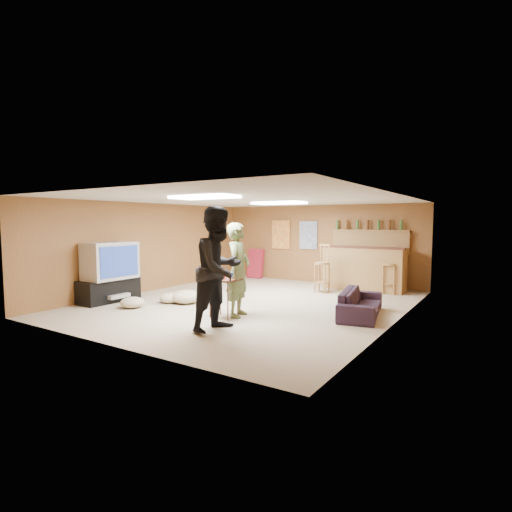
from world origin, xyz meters
The scene contains 32 objects.
ground centered at (0.00, 0.00, 0.00)m, with size 7.00×7.00×0.00m, color tan.
ceiling centered at (0.00, 0.00, 2.20)m, with size 6.00×7.00×0.02m, color silver.
wall_back centered at (0.00, 3.50, 1.10)m, with size 6.00×0.02×2.20m, color brown.
wall_front centered at (0.00, -3.50, 1.10)m, with size 6.00×0.02×2.20m, color brown.
wall_left centered at (-3.00, 0.00, 1.10)m, with size 0.02×7.00×2.20m, color brown.
wall_right centered at (3.00, 0.00, 1.10)m, with size 0.02×7.00×2.20m, color brown.
tv_stand centered at (-2.72, -1.50, 0.25)m, with size 0.55×1.30×0.50m, color black.
dvd_box centered at (-2.50, -1.50, 0.15)m, with size 0.35×0.50×0.08m, color #B2B2B7.
tv_body centered at (-2.65, -1.50, 0.90)m, with size 0.60×1.10×0.80m, color #B2B2B7.
tv_screen centered at (-2.34, -1.50, 0.90)m, with size 0.02×0.95×0.65m, color navy.
bar_counter centered at (1.50, 2.95, 0.55)m, with size 2.00×0.60×1.10m, color olive.
bar_lip centered at (1.50, 2.70, 1.10)m, with size 2.10×0.12×0.05m, color #401E14.
bar_shelf centered at (1.50, 3.40, 1.50)m, with size 2.00×0.18×0.05m, color olive.
bar_backing centered at (1.50, 3.42, 1.20)m, with size 2.00×0.14×0.60m, color olive.
poster_left centered at (-1.20, 3.46, 1.35)m, with size 0.60×0.03×0.85m, color #BF3F26.
poster_right centered at (-0.30, 3.46, 1.35)m, with size 0.55×0.03×0.80m, color #334C99.
folding_chair_stack centered at (-2.00, 3.30, 0.45)m, with size 0.50×0.14×0.90m, color maroon.
ceiling_panel_front centered at (0.00, -1.50, 2.17)m, with size 1.20×0.60×0.04m, color white.
ceiling_panel_back centered at (0.00, 1.20, 2.17)m, with size 1.20×0.60×0.04m, color white.
person_olive centered at (0.44, -1.08, 0.86)m, with size 0.63×0.41×1.72m, color #58653A.
person_black centered at (0.72, -2.02, 0.99)m, with size 0.96×0.75×1.98m, color black.
sofa centered at (2.33, 0.14, 0.24)m, with size 1.65×0.65×0.48m, color black.
tray_table centered at (0.28, -1.32, 0.36)m, with size 0.55×0.44×0.72m, color #401E14.
cup_red_near centered at (0.19, -1.28, 0.77)m, with size 0.08×0.08×0.11m, color red.
cup_red_far centered at (0.33, -1.42, 0.77)m, with size 0.08×0.08×0.11m, color red.
cup_blue centered at (0.41, -1.23, 0.77)m, with size 0.07×0.07×0.10m, color navy.
bar_stool_left centered at (0.74, 2.05, 0.59)m, with size 0.37×0.37×1.18m, color olive, non-canonical shape.
bar_stool_right centered at (2.20, 2.74, 0.55)m, with size 0.35×0.35×1.10m, color olive, non-canonical shape.
cushion_near_tv centered at (-1.17, -0.74, 0.14)m, with size 0.62×0.62×0.28m, color tan.
cushion_mid centered at (-1.49, -0.88, 0.11)m, with size 0.47×0.47×0.21m, color tan.
cushion_far centered at (-1.78, -1.66, 0.11)m, with size 0.48×0.48×0.22m, color tan.
bottle_row centered at (1.44, 3.38, 1.65)m, with size 1.76×0.08×0.26m, color #3F7233, non-canonical shape.
Camera 1 is at (4.62, -7.01, 1.74)m, focal length 28.00 mm.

